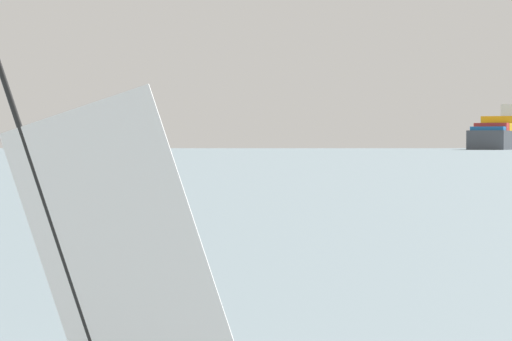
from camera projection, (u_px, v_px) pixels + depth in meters
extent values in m
cylinder|color=black|center=(64.00, 260.00, 10.37)|extent=(1.43, 0.11, 4.16)
cube|color=white|center=(133.00, 288.00, 10.35)|extent=(2.69, 0.15, 4.08)
cube|color=#3F444C|center=(503.00, 141.00, 737.91)|extent=(76.60, 144.47, 12.71)
cube|color=gold|center=(507.00, 125.00, 752.85)|extent=(24.46, 18.86, 10.40)
cube|color=#1E66AD|center=(504.00, 126.00, 740.94)|extent=(24.46, 18.86, 7.80)
cube|color=#2D8C47|center=(501.00, 126.00, 729.00)|extent=(24.46, 18.86, 7.80)
cube|color=gold|center=(498.00, 124.00, 717.02)|extent=(24.46, 18.86, 10.40)
cube|color=gold|center=(495.00, 127.00, 705.14)|extent=(24.46, 18.86, 5.20)
cube|color=red|center=(491.00, 127.00, 693.20)|extent=(24.46, 18.86, 5.20)
cube|color=#1E66AD|center=(488.00, 129.00, 681.29)|extent=(24.46, 18.86, 2.60)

